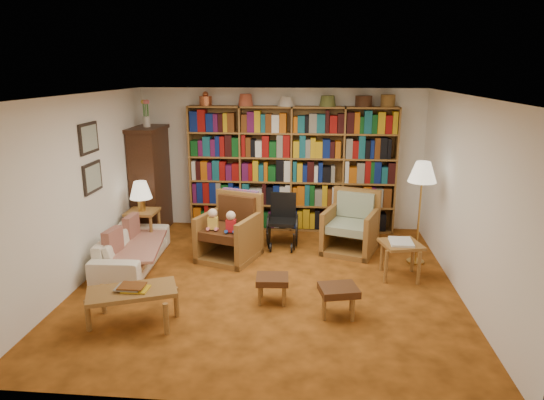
# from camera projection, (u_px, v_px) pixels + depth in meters

# --- Properties ---
(floor) EXTENTS (5.00, 5.00, 0.00)m
(floor) POSITION_uv_depth(u_px,v_px,m) (267.00, 282.00, 6.60)
(floor) COLOR #AE5B1A
(floor) RESTS_ON ground
(ceiling) EXTENTS (5.00, 5.00, 0.00)m
(ceiling) POSITION_uv_depth(u_px,v_px,m) (267.00, 95.00, 5.95)
(ceiling) COLOR white
(ceiling) RESTS_ON wall_back
(wall_back) EXTENTS (5.00, 0.00, 5.00)m
(wall_back) POSITION_uv_depth(u_px,v_px,m) (281.00, 159.00, 8.68)
(wall_back) COLOR white
(wall_back) RESTS_ON floor
(wall_front) EXTENTS (5.00, 0.00, 5.00)m
(wall_front) POSITION_uv_depth(u_px,v_px,m) (236.00, 271.00, 3.87)
(wall_front) COLOR white
(wall_front) RESTS_ON floor
(wall_left) EXTENTS (0.00, 5.00, 5.00)m
(wall_left) POSITION_uv_depth(u_px,v_px,m) (82.00, 190.00, 6.49)
(wall_left) COLOR white
(wall_left) RESTS_ON floor
(wall_right) EXTENTS (0.00, 5.00, 5.00)m
(wall_right) POSITION_uv_depth(u_px,v_px,m) (466.00, 198.00, 6.06)
(wall_right) COLOR white
(wall_right) RESTS_ON floor
(bookshelf) EXTENTS (3.60, 0.30, 2.42)m
(bookshelf) POSITION_uv_depth(u_px,v_px,m) (292.00, 166.00, 8.52)
(bookshelf) COLOR olive
(bookshelf) RESTS_ON floor
(curio_cabinet) EXTENTS (0.50, 0.95, 2.40)m
(curio_cabinet) POSITION_uv_depth(u_px,v_px,m) (150.00, 179.00, 8.47)
(curio_cabinet) COLOR #3D1E10
(curio_cabinet) RESTS_ON floor
(framed_pictures) EXTENTS (0.03, 0.52, 0.97)m
(framed_pictures) POSITION_uv_depth(u_px,v_px,m) (91.00, 158.00, 6.68)
(framed_pictures) COLOR black
(framed_pictures) RESTS_ON wall_left
(sofa) EXTENTS (1.77, 0.76, 0.51)m
(sofa) POSITION_uv_depth(u_px,v_px,m) (132.00, 248.00, 7.15)
(sofa) COLOR white
(sofa) RESTS_ON floor
(sofa_throw) EXTENTS (0.95, 1.48, 0.04)m
(sofa_throw) POSITION_uv_depth(u_px,v_px,m) (135.00, 245.00, 7.13)
(sofa_throw) COLOR beige
(sofa_throw) RESTS_ON sofa
(cushion_left) EXTENTS (0.14, 0.38, 0.37)m
(cushion_left) POSITION_uv_depth(u_px,v_px,m) (132.00, 228.00, 7.45)
(cushion_left) COLOR maroon
(cushion_left) RESTS_ON sofa
(cushion_right) EXTENTS (0.17, 0.40, 0.38)m
(cushion_right) POSITION_uv_depth(u_px,v_px,m) (113.00, 244.00, 6.77)
(cushion_right) COLOR maroon
(cushion_right) RESTS_ON sofa
(side_table_lamp) EXTENTS (0.48, 0.48, 0.61)m
(side_table_lamp) POSITION_uv_depth(u_px,v_px,m) (143.00, 219.00, 7.84)
(side_table_lamp) COLOR olive
(side_table_lamp) RESTS_ON floor
(table_lamp) EXTENTS (0.36, 0.36, 0.48)m
(table_lamp) POSITION_uv_depth(u_px,v_px,m) (141.00, 191.00, 7.72)
(table_lamp) COLOR #B6893A
(table_lamp) RESTS_ON side_table_lamp
(armchair_leather) EXTENTS (1.05, 1.05, 1.00)m
(armchair_leather) POSITION_uv_depth(u_px,v_px,m) (230.00, 231.00, 7.43)
(armchair_leather) COLOR olive
(armchair_leather) RESTS_ON floor
(armchair_sage) EXTENTS (1.02, 1.02, 0.96)m
(armchair_sage) POSITION_uv_depth(u_px,v_px,m) (350.00, 228.00, 7.73)
(armchair_sage) COLOR olive
(armchair_sage) RESTS_ON floor
(wheelchair) EXTENTS (0.49, 0.69, 0.86)m
(wheelchair) POSITION_uv_depth(u_px,v_px,m) (283.00, 222.00, 7.92)
(wheelchair) COLOR black
(wheelchair) RESTS_ON floor
(floor_lamp) EXTENTS (0.41, 0.41, 1.54)m
(floor_lamp) POSITION_uv_depth(u_px,v_px,m) (422.00, 176.00, 6.94)
(floor_lamp) COLOR #B6893A
(floor_lamp) RESTS_ON floor
(side_table_papers) EXTENTS (0.62, 0.62, 0.54)m
(side_table_papers) POSITION_uv_depth(u_px,v_px,m) (401.00, 248.00, 6.67)
(side_table_papers) COLOR olive
(side_table_papers) RESTS_ON floor
(footstool_a) EXTENTS (0.42, 0.36, 0.34)m
(footstool_a) POSITION_uv_depth(u_px,v_px,m) (272.00, 281.00, 5.99)
(footstool_a) COLOR #442412
(footstool_a) RESTS_ON floor
(footstool_b) EXTENTS (0.51, 0.46, 0.37)m
(footstool_b) POSITION_uv_depth(u_px,v_px,m) (339.00, 292.00, 5.64)
(footstool_b) COLOR #442412
(footstool_b) RESTS_ON floor
(coffee_table) EXTENTS (1.09, 0.81, 0.47)m
(coffee_table) POSITION_uv_depth(u_px,v_px,m) (132.00, 294.00, 5.45)
(coffee_table) COLOR olive
(coffee_table) RESTS_ON floor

